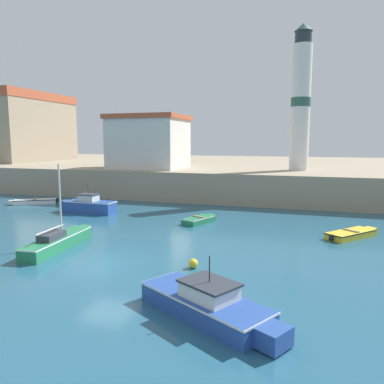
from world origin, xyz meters
name	(u,v)px	position (x,y,z in m)	size (l,w,h in m)	color
ground_plane	(107,264)	(0.00, 0.00, 0.00)	(200.00, 200.00, 0.00)	#235670
quay_seawall	(244,172)	(0.00, 38.00, 1.48)	(120.00, 40.00, 2.96)	gray
dinghy_yellow_0	(352,234)	(11.92, 9.30, 0.23)	(3.39, 3.77, 0.49)	yellow
motorboat_blue_1	(208,304)	(6.16, -3.79, 0.48)	(5.70, 4.03, 2.18)	#284C9E
motorboat_blue_2	(89,205)	(-8.33, 11.23, 0.62)	(4.88, 1.57, 2.50)	#284C9E
sailboat_green_3	(58,241)	(-4.03, 1.59, 0.44)	(1.61, 6.06, 4.72)	#237A4C
dinghy_green_4	(199,219)	(1.60, 10.38, 0.24)	(2.03, 3.24, 0.51)	#237A4C
dinghy_white_5	(34,201)	(-15.77, 13.39, 0.25)	(4.11, 2.86, 0.53)	white
mooring_buoy	(193,263)	(4.17, 0.79, 0.23)	(0.46, 0.46, 0.46)	yellow
church	(17,124)	(-32.77, 30.32, 8.43)	(12.58, 14.69, 16.29)	gray
lighthouse	(301,100)	(8.00, 24.77, 10.05)	(1.96, 1.96, 14.56)	silver
harbor_shed_near_wharf	(149,142)	(-8.00, 22.87, 5.89)	(7.95, 6.89, 5.83)	silver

